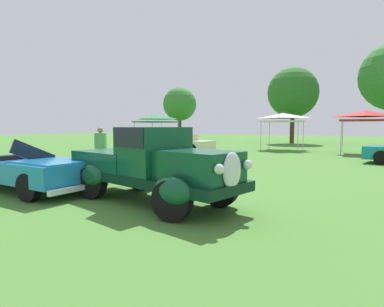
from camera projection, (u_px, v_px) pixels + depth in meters
name	position (u px, v px, depth m)	size (l,w,h in m)	color
ground_plane	(147.00, 195.00, 8.02)	(120.00, 120.00, 0.00)	#42752D
feature_pickup_truck	(151.00, 164.00, 7.21)	(4.82, 2.71, 1.70)	black
neighbor_convertible	(31.00, 169.00, 8.54)	(4.31, 2.10, 1.40)	#1E7AB7
show_car_cream	(183.00, 143.00, 21.21)	(4.12, 2.07, 1.22)	beige
spectator_near_truck	(126.00, 142.00, 16.66)	(0.45, 0.45, 1.69)	#9E998E
spectator_by_row	(101.00, 147.00, 12.42)	(0.46, 0.38, 1.69)	#9E998E
canopy_tent_left_field	(157.00, 118.00, 26.53)	(2.90, 2.90, 2.71)	#B7B7BC
canopy_tent_center_field	(283.00, 117.00, 23.54)	(2.86, 2.86, 2.71)	#B7B7BC
canopy_tent_right_field	(365.00, 115.00, 19.75)	(2.76, 2.76, 2.71)	#B7B7BC
treeline_far_left	(180.00, 104.00, 44.61)	(4.64, 4.64, 7.17)	#47331E
treeline_mid_left	(293.00, 93.00, 32.41)	(5.06, 5.06, 7.67)	#47331E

